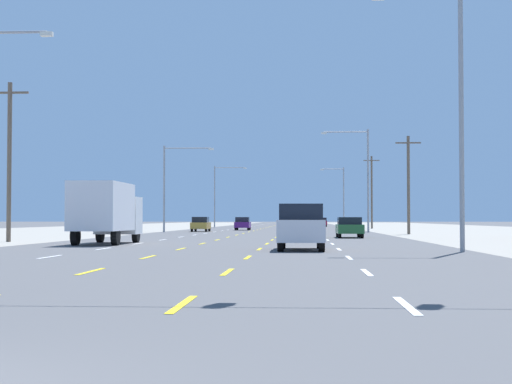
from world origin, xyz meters
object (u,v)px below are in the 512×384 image
at_px(streetlight_right_row_0, 453,101).
at_px(streetlight_right_row_2, 341,193).
at_px(hatchback_far_left_midfar, 201,224).
at_px(box_truck_far_left_near, 106,210).
at_px(streetlight_left_row_1, 170,180).
at_px(sedan_far_right_mid, 349,227).
at_px(sedan_inner_right_farther, 302,223).
at_px(streetlight_right_row_1, 363,172).
at_px(streetlight_left_row_2, 218,191).
at_px(hatchback_inner_left_far, 243,224).
at_px(suv_inner_right_nearest, 301,226).
at_px(hatchback_far_right_farthest, 322,222).

xyz_separation_m(streetlight_right_row_0, streetlight_right_row_2, (-0.04, 91.23, -0.74)).
relative_size(hatchback_far_left_midfar, streetlight_right_row_0, 0.36).
distance_m(box_truck_far_left_near, streetlight_left_row_1, 36.94).
distance_m(box_truck_far_left_near, streetlight_right_row_0, 19.36).
bearing_deg(sedan_far_right_mid, sedan_inner_right_farther, 94.01).
bearing_deg(sedan_inner_right_farther, sedan_far_right_mid, -85.99).
bearing_deg(streetlight_right_row_0, streetlight_left_row_1, 112.99).
bearing_deg(streetlight_right_row_1, streetlight_right_row_0, -89.79).
relative_size(streetlight_right_row_0, streetlight_left_row_2, 1.12).
height_order(box_truck_far_left_near, hatchback_inner_left_far, box_truck_far_left_near).
bearing_deg(sedan_inner_right_farther, suv_inner_right_nearest, -90.03).
xyz_separation_m(box_truck_far_left_near, hatchback_far_left_midfar, (-0.18, 40.68, -1.05)).
xyz_separation_m(sedan_far_right_mid, hatchback_inner_left_far, (-10.35, 36.15, 0.03)).
xyz_separation_m(suv_inner_right_nearest, streetlight_left_row_1, (-13.12, 44.07, 4.16)).
bearing_deg(box_truck_far_left_near, hatchback_far_left_midfar, 90.25).
xyz_separation_m(hatchback_inner_left_far, streetlight_right_row_0, (13.17, -60.01, 5.38)).
bearing_deg(hatchback_inner_left_far, streetlight_left_row_2, 101.26).
relative_size(sedan_far_right_mid, streetlight_right_row_1, 0.44).
xyz_separation_m(suv_inner_right_nearest, hatchback_far_right_farthest, (3.35, 99.26, -0.24)).
distance_m(suv_inner_right_nearest, streetlight_right_row_2, 90.00).
xyz_separation_m(box_truck_far_left_near, sedan_far_right_mid, (13.80, 14.93, -1.08)).
bearing_deg(box_truck_far_left_near, streetlight_left_row_2, 91.93).
distance_m(streetlight_left_row_2, streetlight_right_row_2, 19.35).
bearing_deg(streetlight_right_row_2, streetlight_left_row_2, -180.00).
height_order(sedan_far_right_mid, streetlight_left_row_2, streetlight_left_row_2).
height_order(hatchback_far_left_midfar, hatchback_far_right_farthest, same).
bearing_deg(streetlight_right_row_2, streetlight_left_row_1, -112.94).
bearing_deg(streetlight_left_row_1, sedan_far_right_mid, -52.78).
distance_m(hatchback_inner_left_far, streetlight_left_row_1, 16.27).
bearing_deg(streetlight_left_row_1, hatchback_far_left_midfar, 57.44).
xyz_separation_m(hatchback_far_right_farthest, streetlight_right_row_1, (2.72, -55.19, 5.16)).
xyz_separation_m(streetlight_right_row_1, streetlight_left_row_2, (-19.22, 45.61, -0.22)).
bearing_deg(box_truck_far_left_near, sedan_inner_right_farther, 80.62).
relative_size(suv_inner_right_nearest, sedan_far_right_mid, 1.09).
bearing_deg(suv_inner_right_nearest, hatchback_inner_left_far, 96.77).
bearing_deg(suv_inner_right_nearest, streetlight_right_row_0, -13.94).
height_order(hatchback_inner_left_far, streetlight_right_row_2, streetlight_right_row_2).
bearing_deg(box_truck_far_left_near, streetlight_right_row_2, 78.61).
relative_size(streetlight_left_row_2, streetlight_right_row_2, 1.03).
height_order(hatchback_far_left_midfar, streetlight_right_row_2, streetlight_right_row_2).
xyz_separation_m(hatchback_far_right_farthest, streetlight_right_row_0, (2.89, -100.81, 5.38)).
distance_m(streetlight_left_row_1, streetlight_left_row_2, 45.62).
bearing_deg(hatchback_inner_left_far, sedan_far_right_mid, -74.03).
xyz_separation_m(hatchback_far_left_midfar, streetlight_right_row_0, (16.80, -49.61, 5.38)).
height_order(hatchback_far_right_farthest, streetlight_left_row_1, streetlight_left_row_1).
height_order(suv_inner_right_nearest, hatchback_far_right_farthest, suv_inner_right_nearest).
bearing_deg(streetlight_right_row_2, streetlight_right_row_1, -90.15).
xyz_separation_m(box_truck_far_left_near, streetlight_left_row_1, (-2.73, 36.69, 3.35)).
xyz_separation_m(sedan_inner_right_farther, streetlight_right_row_1, (6.03, -26.40, 5.19)).
bearing_deg(streetlight_left_row_1, hatchback_inner_left_far, 66.76).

